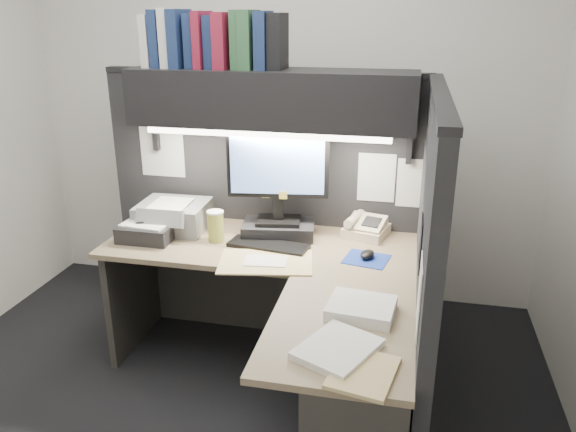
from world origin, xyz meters
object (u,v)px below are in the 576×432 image
(monitor, at_px, (278,196))
(notebook_stack, at_px, (148,231))
(overhead_shelf, at_px, (271,98))
(desk, at_px, (297,351))
(keyboard, at_px, (269,246))
(printer, at_px, (174,216))
(telephone, at_px, (366,228))
(coffee_cup, at_px, (216,227))

(monitor, bearing_deg, notebook_stack, -172.50)
(overhead_shelf, bearing_deg, monitor, -48.59)
(desk, relative_size, keyboard, 3.88)
(monitor, bearing_deg, printer, 173.10)
(keyboard, relative_size, telephone, 1.87)
(printer, bearing_deg, notebook_stack, -114.56)
(monitor, distance_m, keyboard, 0.29)
(monitor, xyz_separation_m, notebook_stack, (-0.71, -0.20, -0.20))
(desk, distance_m, coffee_cup, 0.87)
(desk, bearing_deg, notebook_stack, 152.65)
(printer, relative_size, notebook_stack, 1.32)
(desk, relative_size, notebook_stack, 5.76)
(printer, xyz_separation_m, notebook_stack, (-0.08, -0.18, -0.03))
(monitor, height_order, telephone, monitor)
(telephone, height_order, printer, printer)
(printer, bearing_deg, coffee_cup, -25.67)
(overhead_shelf, distance_m, printer, 0.91)
(desk, relative_size, monitor, 2.81)
(keyboard, xyz_separation_m, notebook_stack, (-0.69, -0.02, 0.03))
(desk, height_order, keyboard, keyboard)
(keyboard, height_order, notebook_stack, notebook_stack)
(overhead_shelf, bearing_deg, keyboard, -81.21)
(overhead_shelf, distance_m, notebook_stack, 1.01)
(keyboard, relative_size, printer, 1.13)
(telephone, xyz_separation_m, coffee_cup, (-0.81, -0.26, 0.04))
(coffee_cup, bearing_deg, printer, 156.21)
(overhead_shelf, xyz_separation_m, printer, (-0.58, -0.07, -0.69))
(monitor, distance_m, notebook_stack, 0.76)
(keyboard, distance_m, coffee_cup, 0.32)
(overhead_shelf, xyz_separation_m, monitor, (0.05, -0.06, -0.53))
(notebook_stack, bearing_deg, keyboard, 1.77)
(keyboard, distance_m, notebook_stack, 0.69)
(overhead_shelf, height_order, keyboard, overhead_shelf)
(monitor, bearing_deg, telephone, 3.92)
(desk, height_order, telephone, telephone)
(desk, bearing_deg, keyboard, 117.09)
(overhead_shelf, xyz_separation_m, telephone, (0.54, 0.05, -0.72))
(keyboard, relative_size, notebook_stack, 1.48)
(telephone, distance_m, notebook_stack, 1.23)
(overhead_shelf, xyz_separation_m, keyboard, (0.04, -0.24, -0.76))
(desk, bearing_deg, coffee_cup, 136.45)
(keyboard, bearing_deg, coffee_cup, -177.22)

